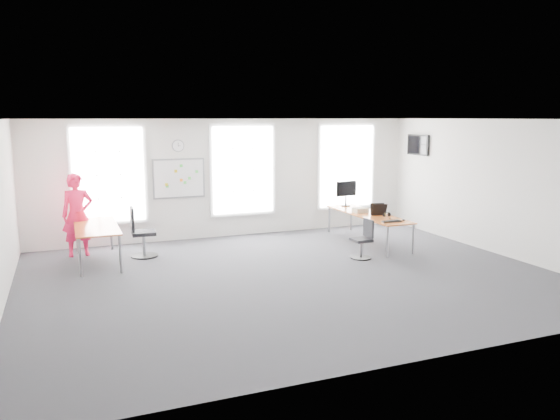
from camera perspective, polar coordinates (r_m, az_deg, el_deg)
name	(u,v)px	position (r m, az deg, el deg)	size (l,w,h in m)	color
floor	(292,277)	(10.60, 1.27, -6.96)	(10.00, 10.00, 0.00)	#242429
ceiling	(293,119)	(10.16, 1.34, 9.47)	(10.00, 10.00, 0.00)	white
wall_back	(231,178)	(14.01, -5.10, 3.34)	(10.00, 10.00, 0.00)	white
wall_front	(421,245)	(6.84, 14.53, -3.60)	(10.00, 10.00, 0.00)	white
wall_right	(500,187)	(13.05, 21.98, 2.21)	(10.00, 10.00, 0.00)	white
window_left	(109,175)	(13.42, -17.46, 3.52)	(1.60, 0.06, 2.20)	silver
window_mid	(243,170)	(14.05, -3.91, 4.19)	(1.60, 0.06, 2.20)	silver
window_right	(346,166)	(15.24, 6.93, 4.57)	(1.60, 0.06, 2.20)	silver
desk_right	(368,215)	(13.48, 9.16, -0.56)	(0.79, 2.95, 0.72)	#C86622
desk_left	(96,229)	(12.11, -18.65, -1.86)	(0.86, 2.16, 0.79)	#C86622
chair_right	(363,241)	(12.00, 8.70, -3.26)	(0.45, 0.45, 0.85)	black
chair_left	(141,235)	(12.33, -14.37, -2.57)	(0.59, 0.59, 1.11)	black
person	(78,215)	(12.78, -20.40, -0.49)	(0.67, 0.44, 1.83)	#D81542
whiteboard	(179,178)	(13.66, -10.51, 3.26)	(1.20, 0.03, 0.90)	white
wall_clock	(178,146)	(13.59, -10.62, 6.62)	(0.30, 0.30, 0.04)	gray
tv	(418,145)	(15.26, 14.23, 6.61)	(0.06, 0.90, 0.55)	black
keyboard	(392,221)	(12.48, 11.59, -1.18)	(0.44, 0.16, 0.02)	black
mouse	(403,220)	(12.66, 12.77, -1.03)	(0.07, 0.11, 0.04)	black
lens_cap	(390,219)	(12.87, 11.46, -0.89)	(0.06, 0.06, 0.01)	black
headphones	(386,215)	(13.13, 11.06, -0.47)	(0.17, 0.09, 0.10)	black
laptop_sleeve	(378,210)	(13.23, 10.25, 0.05)	(0.37, 0.25, 0.29)	black
paper_stack	(360,210)	(13.57, 8.39, -0.02)	(0.34, 0.25, 0.12)	beige
monitor	(346,191)	(14.47, 6.95, 1.98)	(0.60, 0.24, 0.67)	black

